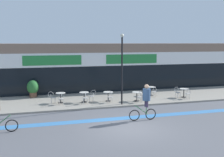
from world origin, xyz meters
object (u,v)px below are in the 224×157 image
at_px(bistro_table_0, 61,96).
at_px(cafe_chair_0_near, 61,98).
at_px(bistro_table_4, 151,89).
at_px(cafe_chair_4_near, 154,91).
at_px(cafe_chair_2_near, 110,96).
at_px(cafe_chair_5_near, 188,93).
at_px(bistro_table_3, 137,94).
at_px(bistro_table_1, 84,95).
at_px(cafe_chair_3_near, 140,96).
at_px(cafe_chair_3_side, 144,94).
at_px(cyclist_0, 146,99).
at_px(bistro_table_5, 184,91).
at_px(lamp_post, 122,64).
at_px(cafe_chair_1_near, 85,97).
at_px(planter_pot, 33,88).
at_px(bistro_table_2, 108,94).
at_px(cafe_chair_0_side, 52,97).
at_px(cafe_chair_5_side, 177,92).
at_px(cafe_chair_1_side, 92,95).

bearing_deg(bistro_table_0, cafe_chair_0_near, -90.34).
relative_size(bistro_table_4, cafe_chair_4_near, 0.87).
distance_m(cafe_chair_2_near, cafe_chair_4_near, 4.25).
bearing_deg(cafe_chair_5_near, bistro_table_3, 92.12).
bearing_deg(bistro_table_1, cafe_chair_0_near, -166.57).
distance_m(cafe_chair_3_near, cafe_chair_3_side, 0.89).
relative_size(bistro_table_4, cyclist_0, 0.36).
distance_m(bistro_table_3, cyclist_0, 4.69).
bearing_deg(bistro_table_1, cafe_chair_3_side, -8.31).
bearing_deg(cafe_chair_2_near, bistro_table_0, 71.14).
xyz_separation_m(bistro_table_5, cafe_chair_3_side, (-3.62, -0.25, -0.01)).
height_order(bistro_table_5, cafe_chair_4_near, cafe_chair_4_near).
bearing_deg(bistro_table_0, lamp_post, -20.21).
bearing_deg(bistro_table_3, cafe_chair_1_near, 179.19).
xyz_separation_m(cafe_chair_4_near, cafe_chair_5_near, (2.31, -1.41, 0.00)).
bearing_deg(bistro_table_0, planter_pot, 127.53).
xyz_separation_m(bistro_table_2, planter_pot, (-5.66, 3.05, 0.25)).
height_order(bistro_table_4, bistro_table_5, bistro_table_4).
bearing_deg(cafe_chair_2_near, bistro_table_2, -2.99).
height_order(bistro_table_2, planter_pot, planter_pot).
xyz_separation_m(bistro_table_4, bistro_table_5, (2.32, -1.41, -0.02)).
bearing_deg(bistro_table_0, cafe_chair_3_near, -14.72).
height_order(cafe_chair_0_near, cafe_chair_5_near, same).
height_order(cafe_chair_2_near, cafe_chair_5_near, same).
distance_m(bistro_table_4, cafe_chair_0_side, 8.36).
bearing_deg(cafe_chair_4_near, bistro_table_2, 91.03).
xyz_separation_m(cafe_chair_2_near, cafe_chair_5_near, (6.40, -0.26, 0.00)).
height_order(bistro_table_2, cafe_chair_2_near, cafe_chair_2_near).
relative_size(bistro_table_3, cafe_chair_0_near, 0.86).
xyz_separation_m(bistro_table_5, cafe_chair_4_near, (-2.32, 0.78, -0.01)).
xyz_separation_m(bistro_table_3, cafe_chair_3_near, (-0.01, -0.63, 0.01)).
relative_size(bistro_table_2, cafe_chair_5_side, 0.84).
xyz_separation_m(cafe_chair_0_near, cafe_chair_5_near, (10.01, -0.64, 0.00)).
distance_m(bistro_table_4, lamp_post, 4.78).
bearing_deg(cafe_chair_5_near, cafe_chair_1_near, 94.18).
bearing_deg(cafe_chair_1_side, bistro_table_4, -165.40).
bearing_deg(cafe_chair_1_side, cafe_chair_0_side, 0.13).
height_order(cafe_chair_0_near, planter_pot, planter_pot).
height_order(lamp_post, cyclist_0, lamp_post).
bearing_deg(cafe_chair_0_near, bistro_table_4, -76.93).
distance_m(cafe_chair_1_side, cafe_chair_2_near, 1.46).
relative_size(bistro_table_3, cafe_chair_1_near, 0.86).
height_order(cafe_chair_5_near, lamp_post, lamp_post).
relative_size(bistro_table_2, planter_pot, 0.53).
distance_m(bistro_table_5, cafe_chair_3_side, 3.63).
bearing_deg(bistro_table_2, cafe_chair_2_near, -89.59).
relative_size(cafe_chair_0_near, cafe_chair_3_near, 1.00).
bearing_deg(bistro_table_4, bistro_table_0, -174.29).
bearing_deg(cafe_chair_1_side, bistro_table_2, 176.72).
xyz_separation_m(cafe_chair_1_near, cyclist_0, (2.89, -4.56, 0.66)).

